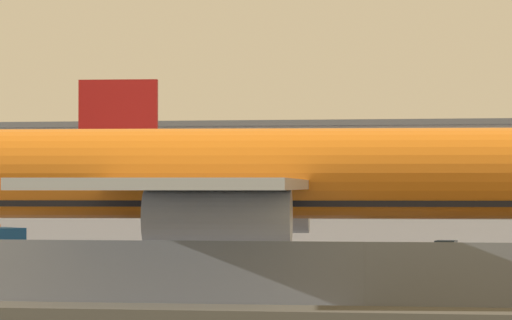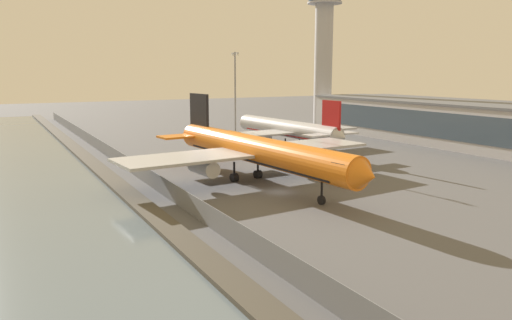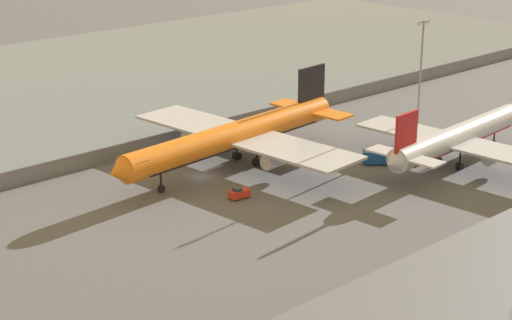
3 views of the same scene
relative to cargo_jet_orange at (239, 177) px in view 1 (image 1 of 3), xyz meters
The scene contains 6 objects.
ground_plane 9.38m from the cargo_jet_orange, ahead, with size 500.00×500.00×0.00m, color #565659.
shoreline_seawall 22.36m from the cargo_jet_orange, 69.12° to the right, with size 320.00×3.00×0.50m.
perimeter_fence 18.08m from the cargo_jet_orange, 63.90° to the right, with size 280.00×0.10×2.70m.
cargo_jet_orange is the anchor object (origin of this frame).
baggage_tug 15.35m from the cargo_jet_orange, 50.39° to the left, with size 3.37×1.97×1.80m.
terminal_building 64.30m from the cargo_jet_orange, 93.87° to the left, with size 113.49×19.43×10.56m.
Camera 1 is at (5.48, -72.93, 4.82)m, focal length 105.00 mm.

